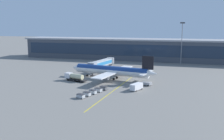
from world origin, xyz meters
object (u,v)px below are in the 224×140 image
(main_airliner, at_px, (112,71))
(baggage_cart_1, at_px, (87,94))
(fuel_tanker, at_px, (74,77))
(baggage_cart_4, at_px, (104,88))
(baggage_cart_0, at_px, (81,96))
(baggage_cart_2, at_px, (93,92))
(pushback_tug, at_px, (146,83))
(baggage_cart_3, at_px, (98,90))
(lavatory_truck, at_px, (137,86))

(main_airliner, xyz_separation_m, baggage_cart_1, (-0.64, -28.47, -3.11))
(fuel_tanker, distance_m, baggage_cart_4, 20.33)
(baggage_cart_0, xyz_separation_m, baggage_cart_2, (2.02, 6.07, 0.00))
(pushback_tug, xyz_separation_m, baggage_cart_1, (-17.29, -20.82, -0.07))
(pushback_tug, bearing_deg, main_airliner, 155.31)
(pushback_tug, relative_size, baggage_cart_0, 1.45)
(baggage_cart_2, distance_m, baggage_cart_4, 6.40)
(main_airliner, relative_size, pushback_tug, 9.63)
(pushback_tug, relative_size, baggage_cart_4, 1.45)
(pushback_tug, bearing_deg, baggage_cart_3, -136.00)
(fuel_tanker, bearing_deg, baggage_cart_2, -49.45)
(fuel_tanker, height_order, baggage_cart_4, fuel_tanker)
(fuel_tanker, bearing_deg, main_airliner, 29.10)
(fuel_tanker, bearing_deg, baggage_cart_4, -33.79)
(baggage_cart_3, distance_m, baggage_cart_4, 3.20)
(lavatory_truck, relative_size, baggage_cart_1, 2.08)
(fuel_tanker, xyz_separation_m, lavatory_truck, (28.73, -7.90, -0.32))
(baggage_cart_2, bearing_deg, pushback_tug, 47.53)
(pushback_tug, distance_m, baggage_cart_4, 18.45)
(baggage_cart_0, distance_m, baggage_cart_4, 12.80)
(lavatory_truck, relative_size, baggage_cart_3, 2.08)
(fuel_tanker, bearing_deg, baggage_cart_1, -55.83)
(baggage_cart_4, bearing_deg, baggage_cart_0, -108.40)
(baggage_cart_4, bearing_deg, main_airliner, 97.04)
(baggage_cart_3, relative_size, baggage_cart_4, 1.00)
(baggage_cart_4, bearing_deg, baggage_cart_3, -108.40)
(baggage_cart_1, bearing_deg, main_airliner, 88.71)
(main_airliner, bearing_deg, pushback_tug, -24.69)
(baggage_cart_1, bearing_deg, lavatory_truck, 40.05)
(main_airliner, bearing_deg, baggage_cart_4, -82.96)
(baggage_cart_2, bearing_deg, baggage_cart_1, -108.40)
(fuel_tanker, xyz_separation_m, baggage_cart_0, (12.84, -23.44, -0.96))
(baggage_cart_0, distance_m, baggage_cart_3, 9.60)
(main_airliner, height_order, lavatory_truck, main_airliner)
(baggage_cart_2, relative_size, baggage_cart_3, 1.00)
(lavatory_truck, height_order, baggage_cart_2, lavatory_truck)
(main_airliner, height_order, baggage_cart_4, main_airliner)
(baggage_cart_2, distance_m, baggage_cart_3, 3.20)
(fuel_tanker, xyz_separation_m, baggage_cart_3, (15.87, -14.33, -0.96))
(lavatory_truck, relative_size, baggage_cart_0, 2.08)
(baggage_cart_4, bearing_deg, baggage_cart_1, -108.40)
(fuel_tanker, distance_m, baggage_cart_0, 26.75)
(baggage_cart_0, relative_size, baggage_cart_4, 1.00)
(main_airliner, height_order, baggage_cart_2, main_airliner)
(baggage_cart_0, bearing_deg, baggage_cart_4, 71.60)
(pushback_tug, bearing_deg, fuel_tanker, -179.24)
(lavatory_truck, bearing_deg, baggage_cart_2, -145.67)
(baggage_cart_2, relative_size, baggage_cart_4, 1.00)
(baggage_cart_0, bearing_deg, lavatory_truck, 44.37)
(main_airliner, height_order, pushback_tug, main_airliner)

